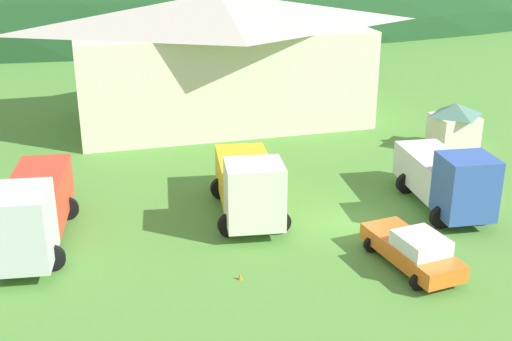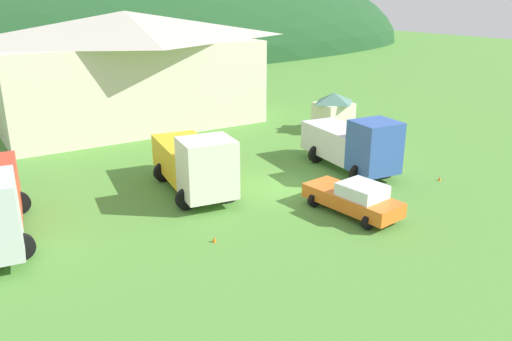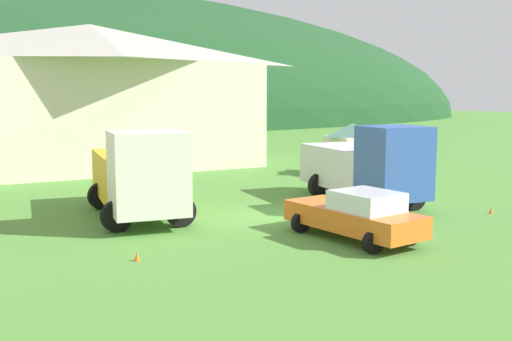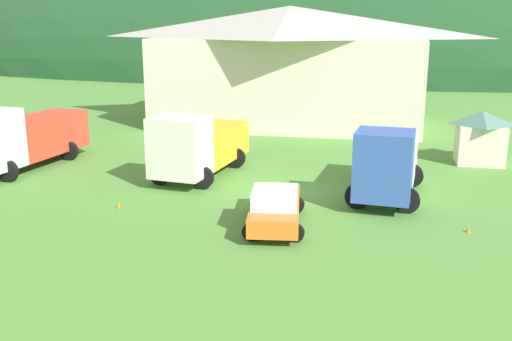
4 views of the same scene
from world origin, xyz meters
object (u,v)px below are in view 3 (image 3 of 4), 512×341
traffic_cone_near_pickup (137,261)px  play_shed_cream (352,148)px  heavy_rig_striped (139,174)px  box_truck_blue (367,165)px  depot_building (92,95)px  service_pickup_orange (356,215)px  traffic_cone_mid_row (491,213)px

traffic_cone_near_pickup → play_shed_cream: bearing=35.3°
play_shed_cream → traffic_cone_near_pickup: size_ratio=5.59×
heavy_rig_striped → box_truck_blue: size_ratio=1.05×
depot_building → service_pickup_orange: size_ratio=4.07×
service_pickup_orange → traffic_cone_near_pickup: size_ratio=9.70×
service_pickup_orange → traffic_cone_near_pickup: service_pickup_orange is taller
depot_building → box_truck_blue: 19.72m
heavy_rig_striped → service_pickup_orange: (5.21, -6.60, -0.87)m
play_shed_cream → traffic_cone_near_pickup: play_shed_cream is taller
play_shed_cream → traffic_cone_mid_row: (-2.11, -11.84, -1.53)m
service_pickup_orange → traffic_cone_near_pickup: 7.20m
depot_building → traffic_cone_near_pickup: (-4.13, -21.95, -4.57)m
depot_building → box_truck_blue: (7.25, -18.11, -2.88)m
traffic_cone_mid_row → service_pickup_orange: bearing=-173.4°
box_truck_blue → traffic_cone_near_pickup: bearing=-65.8°
heavy_rig_striped → play_shed_cream: bearing=120.1°
play_shed_cream → heavy_rig_striped: size_ratio=0.40×
traffic_cone_near_pickup → depot_building: bearing=79.3°
play_shed_cream → service_pickup_orange: (-9.50, -12.70, -0.71)m
service_pickup_orange → depot_building: bearing=-179.9°
heavy_rig_striped → traffic_cone_near_pickup: bearing=-10.8°
depot_building → heavy_rig_striped: size_ratio=2.79×
heavy_rig_striped → traffic_cone_near_pickup: heavy_rig_striped is taller
traffic_cone_mid_row → box_truck_blue: bearing=128.3°
play_shed_cream → depot_building: bearing=140.7°
play_shed_cream → service_pickup_orange: bearing=-126.8°
box_truck_blue → traffic_cone_near_pickup: size_ratio=13.47×
box_truck_blue → service_pickup_orange: bearing=-36.3°
traffic_cone_near_pickup → traffic_cone_mid_row: traffic_cone_near_pickup is taller
depot_building → service_pickup_orange: depot_building is taller
traffic_cone_near_pickup → traffic_cone_mid_row: 14.48m
traffic_cone_near_pickup → traffic_cone_mid_row: size_ratio=1.12×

